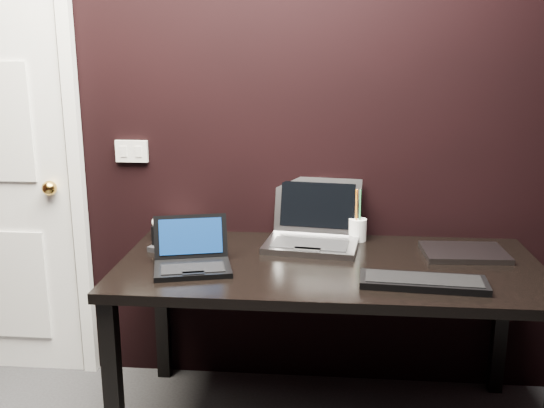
# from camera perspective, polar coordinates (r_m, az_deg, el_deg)

# --- Properties ---
(wall_back) EXTENTS (4.00, 0.00, 4.00)m
(wall_back) POSITION_cam_1_polar(r_m,az_deg,el_deg) (2.75, -0.66, 8.56)
(wall_back) COLOR black
(wall_back) RESTS_ON ground
(wall_switch) EXTENTS (0.15, 0.02, 0.10)m
(wall_switch) POSITION_cam_1_polar(r_m,az_deg,el_deg) (2.89, -13.07, 4.86)
(wall_switch) COLOR silver
(wall_switch) RESTS_ON wall_back
(desk) EXTENTS (1.70, 0.80, 0.74)m
(desk) POSITION_cam_1_polar(r_m,az_deg,el_deg) (2.49, 5.39, -7.24)
(desk) COLOR black
(desk) RESTS_ON ground
(netbook) EXTENTS (0.35, 0.33, 0.19)m
(netbook) POSITION_cam_1_polar(r_m,az_deg,el_deg) (2.40, -7.53, -5.16)
(netbook) COLOR black
(netbook) RESTS_ON desk
(silver_laptop) EXTENTS (0.44, 0.40, 0.27)m
(silver_laptop) POSITION_cam_1_polar(r_m,az_deg,el_deg) (2.67, 3.87, -2.78)
(silver_laptop) COLOR gray
(silver_laptop) RESTS_ON desk
(ext_keyboard) EXTENTS (0.47, 0.19, 0.03)m
(ext_keyboard) POSITION_cam_1_polar(r_m,az_deg,el_deg) (2.29, 14.04, -7.13)
(ext_keyboard) COLOR black
(ext_keyboard) RESTS_ON desk
(closed_laptop) EXTENTS (0.35, 0.26, 0.02)m
(closed_laptop) POSITION_cam_1_polar(r_m,az_deg,el_deg) (2.66, 17.63, -4.37)
(closed_laptop) COLOR gray
(closed_laptop) RESTS_ON desk
(desk_phone) EXTENTS (0.21, 0.16, 0.10)m
(desk_phone) POSITION_cam_1_polar(r_m,az_deg,el_deg) (2.81, -9.15, -2.37)
(desk_phone) COLOR white
(desk_phone) RESTS_ON desk
(mobile_phone) EXTENTS (0.07, 0.07, 0.11)m
(mobile_phone) POSITION_cam_1_polar(r_m,az_deg,el_deg) (2.63, -10.73, -3.52)
(mobile_phone) COLOR black
(mobile_phone) RESTS_ON desk
(pen_cup) EXTENTS (0.10, 0.10, 0.24)m
(pen_cup) POSITION_cam_1_polar(r_m,az_deg,el_deg) (2.75, 8.06, -2.31)
(pen_cup) COLOR white
(pen_cup) RESTS_ON desk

